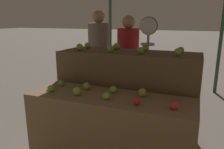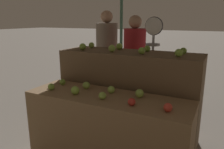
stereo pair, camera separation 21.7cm
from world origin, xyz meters
name	(u,v)px [view 2 (the right image)]	position (x,y,z in m)	size (l,w,h in m)	color
display_counter_front	(107,130)	(0.00, 0.00, 0.38)	(1.73, 0.55, 0.77)	olive
display_counter_back	(129,96)	(0.00, 0.60, 0.57)	(1.73, 0.55, 1.15)	brown
apple_front_0	(51,87)	(-0.64, -0.10, 0.81)	(0.07, 0.07, 0.07)	#84AD3D
apple_front_1	(75,90)	(-0.32, -0.10, 0.81)	(0.09, 0.09, 0.09)	#84AD3D
apple_front_2	(102,96)	(0.01, -0.10, 0.81)	(0.08, 0.08, 0.08)	#8EB247
apple_front_3	(132,102)	(0.32, -0.12, 0.81)	(0.07, 0.07, 0.07)	#B72D23
apple_front_4	(168,107)	(0.65, -0.11, 0.81)	(0.08, 0.08, 0.08)	red
apple_front_5	(63,82)	(-0.65, 0.11, 0.81)	(0.07, 0.07, 0.07)	#7AA338
apple_front_6	(86,85)	(-0.32, 0.11, 0.81)	(0.08, 0.08, 0.08)	#8EB247
apple_front_7	(111,90)	(0.00, 0.10, 0.81)	(0.08, 0.08, 0.08)	#8EB247
apple_front_8	(139,93)	(0.31, 0.11, 0.81)	(0.09, 0.09, 0.09)	#8EB247
apple_back_0	(83,47)	(-0.61, 0.48, 1.19)	(0.09, 0.09, 0.09)	#84AD3D
apple_back_1	(112,48)	(-0.19, 0.50, 1.19)	(0.09, 0.09, 0.09)	#8EB247
apple_back_2	(142,51)	(0.19, 0.50, 1.19)	(0.08, 0.08, 0.08)	#7AA338
apple_back_3	(179,53)	(0.60, 0.50, 1.19)	(0.09, 0.09, 0.09)	#84AD3D
apple_back_4	(91,45)	(-0.61, 0.71, 1.19)	(0.08, 0.08, 0.08)	#8EB247
apple_back_5	(119,46)	(-0.19, 0.72, 1.19)	(0.09, 0.09, 0.09)	#84AD3D
apple_back_6	(147,49)	(0.19, 0.70, 1.18)	(0.08, 0.08, 0.08)	#7AA338
apple_back_7	(183,51)	(0.61, 0.70, 1.18)	(0.08, 0.08, 0.08)	#7AA338
produce_scale	(153,48)	(0.12, 1.18, 1.13)	(0.25, 0.20, 1.57)	#99999E
person_vendor_at_scale	(134,58)	(-0.28, 1.49, 0.92)	(0.48, 0.48, 1.60)	#2D2D38
person_customer_left	(107,51)	(-0.90, 1.70, 0.96)	(0.52, 0.52, 1.69)	#2D2D38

